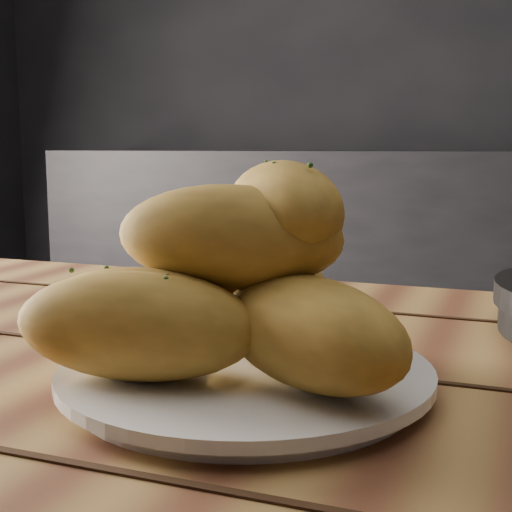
# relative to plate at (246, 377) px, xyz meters

# --- Properties ---
(back_wall) EXTENTS (4.00, 0.04, 2.70)m
(back_wall) POSITION_rel_plate_xyz_m (-0.21, 2.53, 0.59)
(back_wall) COLOR black
(back_wall) RESTS_ON ground
(counter) EXTENTS (2.80, 0.60, 0.90)m
(counter) POSITION_rel_plate_xyz_m (-0.21, 2.23, -0.31)
(counter) COLOR black
(counter) RESTS_ON ground
(plate) EXTENTS (0.25, 0.25, 0.02)m
(plate) POSITION_rel_plate_xyz_m (0.00, 0.00, 0.00)
(plate) COLOR white
(plate) RESTS_ON table
(bread_rolls) EXTENTS (0.28, 0.24, 0.14)m
(bread_rolls) POSITION_rel_plate_xyz_m (-0.01, -0.01, 0.06)
(bread_rolls) COLOR gold
(bread_rolls) RESTS_ON plate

